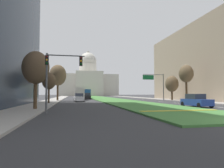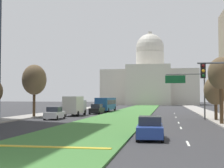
{
  "view_description": "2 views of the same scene",
  "coord_description": "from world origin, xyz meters",
  "px_view_note": "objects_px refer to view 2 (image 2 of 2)",
  "views": [
    {
      "loc": [
        -9.63,
        -8.8,
        1.77
      ],
      "look_at": [
        0.64,
        42.04,
        4.25
      ],
      "focal_mm": 30.6,
      "sensor_mm": 36.0,
      "label": 1
    },
    {
      "loc": [
        6.95,
        -10.55,
        3.1
      ],
      "look_at": [
        0.3,
        27.75,
        4.71
      ],
      "focal_mm": 50.72,
      "sensor_mm": 36.0,
      "label": 2
    }
  ],
  "objects_px": {
    "capitol_building": "(150,82)",
    "sedan_lead_stopped": "(150,128)",
    "street_tree_left_far": "(34,80)",
    "city_bus": "(106,103)",
    "street_tree_right_far": "(216,91)",
    "street_tree_right_mid": "(221,74)",
    "sedan_distant": "(97,109)",
    "sedan_midblock": "(55,113)",
    "box_truck_delivery": "(75,106)",
    "overhead_guide_sign": "(189,86)"
  },
  "relations": [
    {
      "from": "street_tree_right_mid",
      "to": "street_tree_right_far",
      "type": "xyz_separation_m",
      "value": [
        0.35,
        6.47,
        -1.72
      ]
    },
    {
      "from": "street_tree_right_far",
      "to": "box_truck_delivery",
      "type": "bearing_deg",
      "value": 160.73
    },
    {
      "from": "street_tree_right_mid",
      "to": "sedan_midblock",
      "type": "height_order",
      "value": "street_tree_right_mid"
    },
    {
      "from": "capitol_building",
      "to": "street_tree_right_mid",
      "type": "relative_size",
      "value": 5.03
    },
    {
      "from": "capitol_building",
      "to": "box_truck_delivery",
      "type": "height_order",
      "value": "capitol_building"
    },
    {
      "from": "city_bus",
      "to": "overhead_guide_sign",
      "type": "bearing_deg",
      "value": -52.22
    },
    {
      "from": "street_tree_right_mid",
      "to": "street_tree_left_far",
      "type": "relative_size",
      "value": 0.94
    },
    {
      "from": "sedan_lead_stopped",
      "to": "sedan_midblock",
      "type": "height_order",
      "value": "sedan_midblock"
    },
    {
      "from": "overhead_guide_sign",
      "to": "sedan_lead_stopped",
      "type": "height_order",
      "value": "overhead_guide_sign"
    },
    {
      "from": "overhead_guide_sign",
      "to": "box_truck_delivery",
      "type": "relative_size",
      "value": 1.02
    },
    {
      "from": "box_truck_delivery",
      "to": "street_tree_right_far",
      "type": "bearing_deg",
      "value": -19.27
    },
    {
      "from": "overhead_guide_sign",
      "to": "capitol_building",
      "type": "bearing_deg",
      "value": 96.55
    },
    {
      "from": "street_tree_right_far",
      "to": "street_tree_left_far",
      "type": "bearing_deg",
      "value": 174.86
    },
    {
      "from": "sedan_midblock",
      "to": "capitol_building",
      "type": "bearing_deg",
      "value": 84.63
    },
    {
      "from": "street_tree_left_far",
      "to": "sedan_distant",
      "type": "bearing_deg",
      "value": 56.67
    },
    {
      "from": "sedan_midblock",
      "to": "sedan_distant",
      "type": "xyz_separation_m",
      "value": [
        2.79,
        14.64,
        0.04
      ]
    },
    {
      "from": "sedan_distant",
      "to": "box_truck_delivery",
      "type": "distance_m",
      "value": 6.61
    },
    {
      "from": "street_tree_right_mid",
      "to": "sedan_lead_stopped",
      "type": "relative_size",
      "value": 1.8
    },
    {
      "from": "street_tree_left_far",
      "to": "sedan_midblock",
      "type": "relative_size",
      "value": 1.71
    },
    {
      "from": "overhead_guide_sign",
      "to": "sedan_distant",
      "type": "distance_m",
      "value": 20.01
    },
    {
      "from": "street_tree_right_mid",
      "to": "street_tree_right_far",
      "type": "bearing_deg",
      "value": 86.95
    },
    {
      "from": "street_tree_right_far",
      "to": "sedan_lead_stopped",
      "type": "height_order",
      "value": "street_tree_right_far"
    },
    {
      "from": "capitol_building",
      "to": "street_tree_right_mid",
      "type": "bearing_deg",
      "value": -82.32
    },
    {
      "from": "sedan_midblock",
      "to": "city_bus",
      "type": "bearing_deg",
      "value": 83.14
    },
    {
      "from": "street_tree_right_far",
      "to": "capitol_building",
      "type": "bearing_deg",
      "value": 98.44
    },
    {
      "from": "capitol_building",
      "to": "street_tree_left_far",
      "type": "relative_size",
      "value": 4.71
    },
    {
      "from": "capitol_building",
      "to": "sedan_midblock",
      "type": "xyz_separation_m",
      "value": [
        -8.52,
        -90.63,
        -8.62
      ]
    },
    {
      "from": "sedan_distant",
      "to": "overhead_guide_sign",
      "type": "bearing_deg",
      "value": -36.48
    },
    {
      "from": "street_tree_right_far",
      "to": "sedan_lead_stopped",
      "type": "distance_m",
      "value": 21.43
    },
    {
      "from": "capitol_building",
      "to": "sedan_midblock",
      "type": "relative_size",
      "value": 8.05
    },
    {
      "from": "overhead_guide_sign",
      "to": "sedan_lead_stopped",
      "type": "xyz_separation_m",
      "value": [
        -4.36,
        -21.69,
        -3.86
      ]
    },
    {
      "from": "capitol_building",
      "to": "sedan_lead_stopped",
      "type": "xyz_separation_m",
      "value": [
        5.71,
        -109.36,
        -8.65
      ]
    },
    {
      "from": "sedan_lead_stopped",
      "to": "sedan_midblock",
      "type": "distance_m",
      "value": 23.52
    },
    {
      "from": "street_tree_right_far",
      "to": "street_tree_right_mid",
      "type": "bearing_deg",
      "value": -93.05
    },
    {
      "from": "street_tree_left_far",
      "to": "sedan_midblock",
      "type": "xyz_separation_m",
      "value": [
        4.59,
        -3.43,
        -4.91
      ]
    },
    {
      "from": "capitol_building",
      "to": "sedan_midblock",
      "type": "height_order",
      "value": "capitol_building"
    },
    {
      "from": "street_tree_left_far",
      "to": "city_bus",
      "type": "height_order",
      "value": "street_tree_left_far"
    },
    {
      "from": "box_truck_delivery",
      "to": "city_bus",
      "type": "relative_size",
      "value": 0.58
    },
    {
      "from": "sedan_lead_stopped",
      "to": "box_truck_delivery",
      "type": "distance_m",
      "value": 30.63
    },
    {
      "from": "capitol_building",
      "to": "city_bus",
      "type": "bearing_deg",
      "value": -94.85
    },
    {
      "from": "box_truck_delivery",
      "to": "city_bus",
      "type": "xyz_separation_m",
      "value": [
        2.46,
        14.76,
        0.09
      ]
    },
    {
      "from": "city_bus",
      "to": "street_tree_right_mid",
      "type": "bearing_deg",
      "value": -57.01
    },
    {
      "from": "sedan_lead_stopped",
      "to": "city_bus",
      "type": "distance_m",
      "value": 43.59
    },
    {
      "from": "capitol_building",
      "to": "sedan_midblock",
      "type": "bearing_deg",
      "value": -95.37
    },
    {
      "from": "capitol_building",
      "to": "sedan_distant",
      "type": "height_order",
      "value": "capitol_building"
    },
    {
      "from": "sedan_distant",
      "to": "city_bus",
      "type": "bearing_deg",
      "value": 89.88
    },
    {
      "from": "sedan_lead_stopped",
      "to": "street_tree_right_mid",
      "type": "bearing_deg",
      "value": 61.48
    },
    {
      "from": "street_tree_left_far",
      "to": "city_bus",
      "type": "relative_size",
      "value": 0.74
    },
    {
      "from": "overhead_guide_sign",
      "to": "city_bus",
      "type": "bearing_deg",
      "value": 127.78
    },
    {
      "from": "box_truck_delivery",
      "to": "sedan_distant",
      "type": "bearing_deg",
      "value": 68.1
    }
  ]
}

